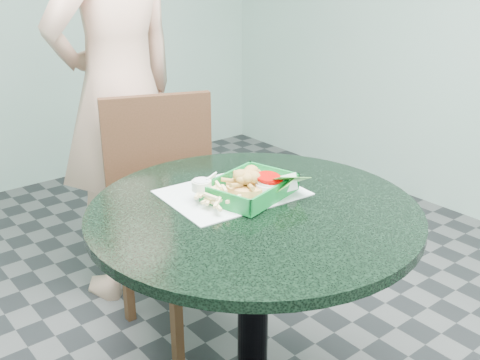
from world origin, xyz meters
TOP-DOWN VIEW (x-y plane):
  - cafe_table at (0.00, 0.00)m, footprint 0.93×0.93m
  - dining_chair at (0.14, 0.65)m, footprint 0.43×0.43m
  - diner_person at (0.12, 1.01)m, footprint 0.87×0.66m
  - placemat at (0.01, 0.11)m, footprint 0.41×0.32m
  - food_basket at (0.04, 0.06)m, footprint 0.25×0.18m
  - crab_sandwich at (0.04, 0.07)m, footprint 0.13×0.13m
  - fries_pile at (-0.07, 0.10)m, footprint 0.13×0.13m
  - sauce_ramekin at (-0.07, 0.15)m, footprint 0.06×0.06m
  - garnish_cup at (0.08, 0.01)m, footprint 0.13×0.12m

SIDE VIEW (x-z plane):
  - dining_chair at x=0.14m, z-range 0.07..1.00m
  - cafe_table at x=0.00m, z-range 0.21..0.96m
  - placemat at x=0.01m, z-range 0.75..0.75m
  - food_basket at x=0.04m, z-range 0.74..0.79m
  - fries_pile at x=-0.07m, z-range 0.77..0.81m
  - garnish_cup at x=0.08m, z-range 0.77..0.82m
  - sauce_ramekin at x=-0.07m, z-range 0.78..0.82m
  - crab_sandwich at x=0.04m, z-range 0.76..0.84m
  - diner_person at x=0.12m, z-range 0.00..2.15m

